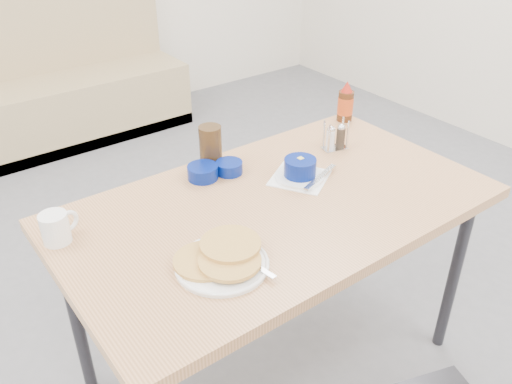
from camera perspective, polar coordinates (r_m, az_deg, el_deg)
booth_bench at (r=4.03m, az=-21.39°, el=9.68°), size 1.90×0.56×1.22m
dining_table at (r=1.79m, az=2.15°, el=-2.81°), size 1.40×0.80×0.76m
pancake_plate at (r=1.49m, az=-3.61°, el=-7.11°), size 0.26×0.27×0.05m
coffee_mug at (r=1.66m, az=-20.28°, el=-3.50°), size 0.12×0.08×0.09m
grits_setting at (r=1.88m, az=4.68°, el=2.30°), size 0.27×0.25×0.08m
creamer_bowl at (r=1.89m, az=-5.62°, el=2.07°), size 0.11×0.11×0.05m
butter_bowl at (r=1.92m, az=-2.83°, el=2.59°), size 0.09×0.09×0.04m
amber_tumbler at (r=1.94m, az=-4.80°, el=4.81°), size 0.09×0.09×0.15m
condiment_caddy at (r=2.09m, az=8.36°, el=5.54°), size 0.11×0.08×0.12m
syrup_bottle at (r=2.33m, az=9.41°, el=9.16°), size 0.07×0.07×0.17m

